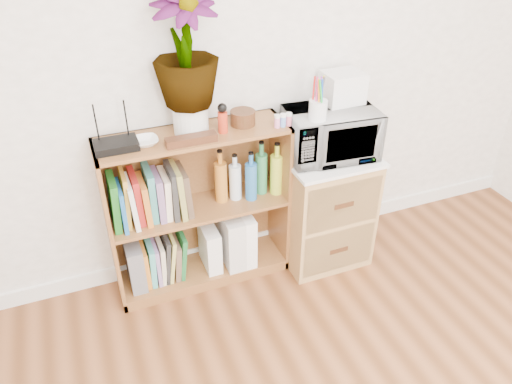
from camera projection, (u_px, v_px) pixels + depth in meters
skirting_board at (249, 241)px, 3.23m from camera, size 4.00×0.02×0.10m
bookshelf at (199, 210)px, 2.78m from camera, size 1.00×0.30×0.95m
wicker_unit at (323, 208)px, 3.02m from camera, size 0.50×0.45×0.70m
microwave at (330, 133)px, 2.74m from camera, size 0.52×0.37×0.27m
pen_cup at (318, 110)px, 2.54m from camera, size 0.09×0.09×0.10m
small_appliance at (343, 87)px, 2.72m from camera, size 0.21×0.18×0.17m
router at (116, 145)px, 2.38m from camera, size 0.21×0.14×0.04m
white_bowl at (145, 142)px, 2.42m from camera, size 0.13×0.13×0.03m
plant_pot at (191, 119)px, 2.50m from camera, size 0.18×0.18×0.15m
potted_plant at (185, 48)px, 2.30m from camera, size 0.32×0.32×0.56m
trinket_box at (191, 140)px, 2.42m from camera, size 0.25×0.06×0.04m
kokeshi_doll at (223, 122)px, 2.51m from camera, size 0.05×0.05×0.11m
wooden_bowl at (243, 118)px, 2.60m from camera, size 0.13×0.13×0.08m
paint_jars at (283, 122)px, 2.58m from camera, size 0.10×0.04×0.05m
file_box at (135, 263)px, 2.81m from camera, size 0.08×0.23×0.28m
magazine_holder_left at (210, 247)px, 2.94m from camera, size 0.09×0.22×0.27m
magazine_holder_mid at (230, 238)px, 2.96m from camera, size 0.11×0.27×0.33m
magazine_holder_right at (241, 235)px, 2.98m from camera, size 0.11×0.27×0.33m
cookbooks at (150, 196)px, 2.62m from camera, size 0.42×0.20×0.30m
liquor_bottles at (256, 172)px, 2.79m from camera, size 0.47×0.07×0.31m
lower_books at (163, 258)px, 2.86m from camera, size 0.25×0.19×0.29m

